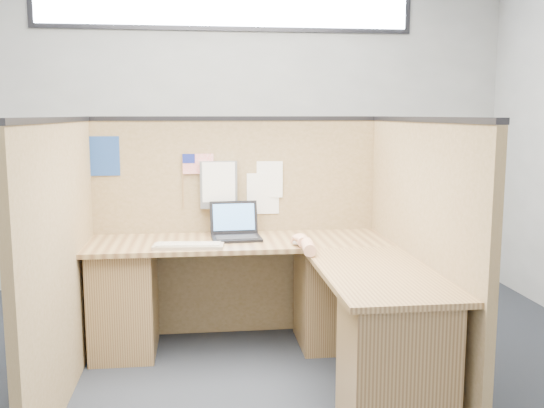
{
  "coord_description": "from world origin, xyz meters",
  "views": [
    {
      "loc": [
        -0.25,
        -3.19,
        1.54
      ],
      "look_at": [
        0.19,
        0.5,
        0.99
      ],
      "focal_mm": 40.0,
      "sensor_mm": 36.0,
      "label": 1
    }
  ],
  "objects": [
    {
      "name": "paper_left",
      "position": [
        0.23,
        0.97,
        1.09
      ],
      "size": [
        0.2,
        0.02,
        0.25
      ],
      "primitive_type": "cube",
      "rotation": [
        0.0,
        0.0,
        -0.1
      ],
      "color": "white",
      "rests_on": "cubicle_partitions"
    },
    {
      "name": "keyboard",
      "position": [
        -0.33,
        0.48,
        0.74
      ],
      "size": [
        0.44,
        0.19,
        0.03
      ],
      "rotation": [
        0.0,
        0.0,
        -0.1
      ],
      "color": "gray",
      "rests_on": "l_desk"
    },
    {
      "name": "l_desk",
      "position": [
        0.18,
        0.29,
        0.39
      ],
      "size": [
        1.95,
        1.75,
        0.73
      ],
      "color": "brown",
      "rests_on": "floor"
    },
    {
      "name": "clerestory_window",
      "position": [
        0.0,
        2.23,
        2.45
      ],
      "size": [
        3.3,
        0.04,
        0.38
      ],
      "color": "#232328",
      "rests_on": "wall_back"
    },
    {
      "name": "floor",
      "position": [
        0.0,
        0.0,
        0.0
      ],
      "size": [
        5.0,
        5.0,
        0.0
      ],
      "primitive_type": "plane",
      "color": "black",
      "rests_on": "ground"
    },
    {
      "name": "wall_front",
      "position": [
        0.0,
        -2.25,
        1.4
      ],
      "size": [
        5.0,
        0.0,
        5.0
      ],
      "primitive_type": "plane",
      "rotation": [
        -1.57,
        0.0,
        0.0
      ],
      "color": "#96999B",
      "rests_on": "floor"
    },
    {
      "name": "laptop",
      "position": [
        -0.02,
        0.76,
        0.79
      ],
      "size": [
        0.33,
        0.32,
        0.23
      ],
      "rotation": [
        0.0,
        0.0,
        0.05
      ],
      "color": "black",
      "rests_on": "l_desk"
    },
    {
      "name": "file_holder",
      "position": [
        -0.12,
        0.94,
        1.07
      ],
      "size": [
        0.25,
        0.05,
        0.32
      ],
      "color": "slate",
      "rests_on": "cubicle_partitions"
    },
    {
      "name": "paper_right",
      "position": [
        0.19,
        0.97,
        1.0
      ],
      "size": [
        0.22,
        0.01,
        0.29
      ],
      "primitive_type": "cube",
      "rotation": [
        0.0,
        0.0,
        0.0
      ],
      "color": "white",
      "rests_on": "cubicle_partitions"
    },
    {
      "name": "cubicle_partitions",
      "position": [
        0.0,
        0.43,
        0.77
      ],
      "size": [
        2.06,
        1.83,
        1.53
      ],
      "color": "olive",
      "rests_on": "floor"
    },
    {
      "name": "wall_back",
      "position": [
        0.0,
        2.25,
        1.4
      ],
      "size": [
        5.0,
        0.0,
        5.0
      ],
      "primitive_type": "plane",
      "rotation": [
        1.57,
        0.0,
        0.0
      ],
      "color": "#96999B",
      "rests_on": "floor"
    },
    {
      "name": "hand_forearm",
      "position": [
        0.38,
        0.33,
        0.77
      ],
      "size": [
        0.11,
        0.39,
        0.08
      ],
      "color": "tan",
      "rests_on": "l_desk"
    },
    {
      "name": "american_flag",
      "position": [
        -0.28,
        0.96,
        1.2
      ],
      "size": [
        0.21,
        0.01,
        0.37
      ],
      "color": "olive",
      "rests_on": "cubicle_partitions"
    },
    {
      "name": "blue_poster",
      "position": [
        -0.88,
        0.97,
        1.27
      ],
      "size": [
        0.2,
        0.01,
        0.26
      ],
      "primitive_type": "cube",
      "rotation": [
        0.0,
        0.0,
        0.03
      ],
      "color": "navy",
      "rests_on": "cubicle_partitions"
    },
    {
      "name": "mouse",
      "position": [
        0.37,
        0.48,
        0.75
      ],
      "size": [
        0.11,
        0.07,
        0.05
      ],
      "primitive_type": "ellipsoid",
      "rotation": [
        0.0,
        0.0,
        0.06
      ],
      "color": "#B6B6BB",
      "rests_on": "l_desk"
    }
  ]
}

